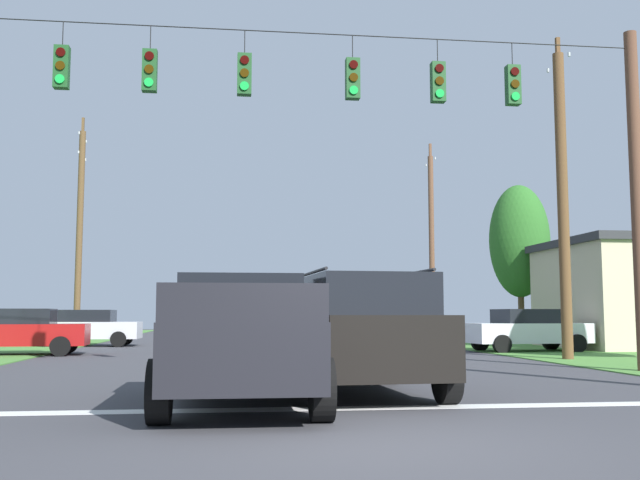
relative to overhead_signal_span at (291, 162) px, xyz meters
The scene contains 16 objects.
ground_plane 9.78m from the overhead_signal_span, 89.21° to the right, with size 120.00×120.00×0.00m, color #3D3D42.
stop_bar_stripe 7.40m from the overhead_signal_span, 88.81° to the right, with size 14.02×0.45×0.01m, color white.
lane_dash_0 4.75m from the overhead_signal_span, 69.80° to the left, with size 0.15×2.50×0.01m, color white.
lane_dash_1 9.47m from the overhead_signal_span, 89.18° to the left, with size 0.15×2.50×0.01m, color white.
lane_dash_2 16.91m from the overhead_signal_span, 89.59° to the left, with size 0.15×2.50×0.01m, color white.
lane_dash_3 22.91m from the overhead_signal_span, 89.70° to the left, with size 0.15×2.50×0.01m, color white.
overhead_signal_span is the anchor object (origin of this frame).
pickup_truck 6.41m from the overhead_signal_span, 103.26° to the right, with size 2.30×5.41×1.95m.
suv_black 5.39m from the overhead_signal_span, 77.67° to the right, with size 2.44×4.90×2.05m.
distant_car_crossing_white 13.64m from the overhead_signal_span, 44.62° to the left, with size 4.44×2.30×1.52m.
distant_car_oncoming 17.81m from the overhead_signal_span, 114.54° to the left, with size 4.33×2.09×1.52m.
distant_car_far_parked 12.82m from the overhead_signal_span, 131.97° to the left, with size 4.42×2.26×1.52m.
utility_pole_mid_right 9.71m from the overhead_signal_span, 27.89° to the left, with size 0.33×1.53×9.81m.
utility_pole_far_right 21.03m from the overhead_signal_span, 65.72° to the left, with size 0.27×1.75×9.89m.
utility_pole_far_left 20.60m from the overhead_signal_span, 113.70° to the left, with size 0.30×1.77×10.58m.
tree_roadside_left 19.80m from the overhead_signal_span, 53.25° to the left, with size 2.73×2.73×7.27m.
Camera 1 is at (-1.50, -7.72, 1.34)m, focal length 41.33 mm.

